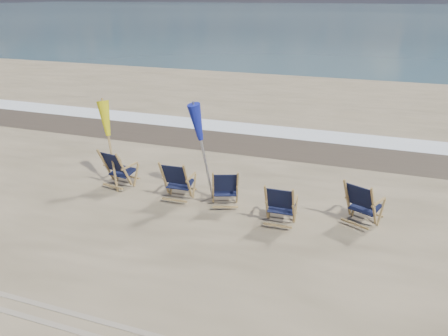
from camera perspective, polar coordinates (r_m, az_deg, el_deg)
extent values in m
plane|color=#38555D|center=(134.64, 19.26, 18.69)|extent=(400.00, 400.00, 0.00)
cube|color=silver|center=(15.83, 7.43, 4.71)|extent=(200.00, 1.40, 0.01)
cube|color=#42362A|center=(14.44, 6.13, 3.08)|extent=(200.00, 2.60, 0.00)
cylinder|color=olive|center=(11.07, -14.61, 2.73)|extent=(0.06, 0.06, 2.24)
cone|color=gold|center=(10.89, -14.93, 5.93)|extent=(0.30, 0.30, 0.85)
cylinder|color=#A5A5AD|center=(10.07, -2.59, 1.98)|extent=(0.06, 0.06, 2.39)
cone|color=navy|center=(9.85, -2.66, 5.92)|extent=(0.30, 0.30, 0.85)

